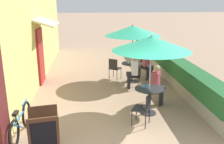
% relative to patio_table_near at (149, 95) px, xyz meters
% --- Properties ---
extents(cafe_facade_wall, '(0.98, 11.94, 4.20)m').
position_rel_patio_table_near_xyz_m(cafe_facade_wall, '(-3.65, 3.65, 1.52)').
color(cafe_facade_wall, '#E0CC6B').
rests_on(cafe_facade_wall, ground_plane).
extents(planter_hedge, '(0.60, 10.94, 1.01)m').
position_rel_patio_table_near_xyz_m(planter_hedge, '(1.64, 3.68, -0.03)').
color(planter_hedge, gray).
rests_on(planter_hedge, ground_plane).
extents(patio_table_near, '(0.82, 0.82, 0.76)m').
position_rel_patio_table_near_xyz_m(patio_table_near, '(0.00, 0.00, 0.00)').
color(patio_table_near, '#28282D').
rests_on(patio_table_near, ground_plane).
extents(patio_umbrella_near, '(2.13, 2.13, 2.26)m').
position_rel_patio_table_near_xyz_m(patio_umbrella_near, '(0.00, 0.00, 1.46)').
color(patio_umbrella_near, '#B7B7BC').
rests_on(patio_umbrella_near, ground_plane).
extents(cafe_chair_near_left, '(0.55, 0.55, 0.87)m').
position_rel_patio_table_near_xyz_m(cafe_chair_near_left, '(0.30, 0.69, -0.05)').
color(cafe_chair_near_left, '#232328').
rests_on(cafe_chair_near_left, ground_plane).
extents(seated_patron_near_left, '(0.51, 0.48, 1.25)m').
position_rel_patio_table_near_xyz_m(seated_patron_near_left, '(0.40, 0.63, 0.12)').
color(seated_patron_near_left, '#23232D').
rests_on(seated_patron_near_left, ground_plane).
extents(cafe_chair_near_right, '(0.55, 0.55, 0.87)m').
position_rel_patio_table_near_xyz_m(cafe_chair_near_right, '(-0.30, -0.69, -0.05)').
color(cafe_chair_near_right, '#232328').
rests_on(cafe_chair_near_right, ground_plane).
extents(coffee_cup_near, '(0.07, 0.07, 0.09)m').
position_rel_patio_table_near_xyz_m(coffee_cup_near, '(-0.09, 0.07, 0.24)').
color(coffee_cup_near, teal).
rests_on(coffee_cup_near, patio_table_near).
extents(patio_table_mid, '(0.82, 0.82, 0.76)m').
position_rel_patio_table_near_xyz_m(patio_table_mid, '(0.02, 2.89, 0.00)').
color(patio_table_mid, '#28282D').
rests_on(patio_table_mid, ground_plane).
extents(patio_umbrella_mid, '(2.13, 2.13, 2.26)m').
position_rel_patio_table_near_xyz_m(patio_umbrella_mid, '(0.02, 2.89, 1.46)').
color(patio_umbrella_mid, '#B7B7BC').
rests_on(patio_umbrella_mid, ground_plane).
extents(cafe_chair_mid_left, '(0.43, 0.43, 0.87)m').
position_rel_patio_table_near_xyz_m(cafe_chair_mid_left, '(0.04, 2.14, -0.05)').
color(cafe_chair_mid_left, '#232328').
rests_on(cafe_chair_mid_left, ground_plane).
extents(seated_patron_mid_left, '(0.42, 0.36, 1.25)m').
position_rel_patio_table_near_xyz_m(seated_patron_mid_left, '(-0.08, 2.14, 0.12)').
color(seated_patron_mid_left, '#23232D').
rests_on(seated_patron_mid_left, ground_plane).
extents(cafe_chair_mid_right, '(0.53, 0.53, 0.87)m').
position_rel_patio_table_near_xyz_m(cafe_chair_mid_right, '(0.66, 3.28, -0.05)').
color(cafe_chair_mid_right, '#232328').
rests_on(cafe_chair_mid_right, ground_plane).
extents(seated_patron_mid_right, '(0.46, 0.50, 1.25)m').
position_rel_patio_table_near_xyz_m(seated_patron_mid_right, '(0.71, 3.18, 0.12)').
color(seated_patron_mid_right, '#23232D').
rests_on(seated_patron_mid_right, ground_plane).
extents(cafe_chair_mid_back, '(0.56, 0.56, 0.87)m').
position_rel_patio_table_near_xyz_m(cafe_chair_mid_back, '(-0.64, 3.25, -0.05)').
color(cafe_chair_mid_back, '#232328').
rests_on(cafe_chair_mid_back, ground_plane).
extents(coffee_cup_mid, '(0.07, 0.07, 0.09)m').
position_rel_patio_table_near_xyz_m(coffee_cup_mid, '(-0.11, 2.88, 0.24)').
color(coffee_cup_mid, white).
rests_on(coffee_cup_mid, patio_table_mid).
extents(bicycle_leaning, '(0.11, 1.68, 0.75)m').
position_rel_patio_table_near_xyz_m(bicycle_leaning, '(-3.31, -0.93, -0.22)').
color(bicycle_leaning, black).
rests_on(bicycle_leaning, ground_plane).
extents(menu_board, '(0.71, 0.72, 0.96)m').
position_rel_patio_table_near_xyz_m(menu_board, '(-2.65, -1.67, -0.09)').
color(menu_board, '#422819').
rests_on(menu_board, ground_plane).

